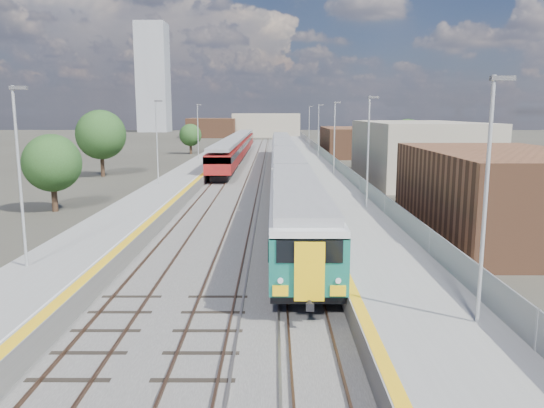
{
  "coord_description": "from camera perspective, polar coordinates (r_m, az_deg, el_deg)",
  "views": [
    {
      "loc": [
        0.27,
        -13.62,
        7.47
      ],
      "look_at": [
        0.17,
        16.62,
        2.2
      ],
      "focal_mm": 35.0,
      "sensor_mm": 36.0,
      "label": 1
    }
  ],
  "objects": [
    {
      "name": "tree_a",
      "position": [
        43.07,
        -22.58,
        4.08
      ],
      "size": [
        4.32,
        4.32,
        5.86
      ],
      "color": "#382619",
      "rests_on": "ground"
    },
    {
      "name": "ballast_bed",
      "position": [
        66.59,
        -1.99,
        3.46
      ],
      "size": [
        10.5,
        155.0,
        0.06
      ],
      "primitive_type": "cube",
      "color": "#565451",
      "rests_on": "ground"
    },
    {
      "name": "tracks",
      "position": [
        68.22,
        -1.43,
        3.68
      ],
      "size": [
        8.96,
        160.0,
        0.17
      ],
      "color": "#4C3323",
      "rests_on": "ground"
    },
    {
      "name": "red_train",
      "position": [
        83.37,
        -3.8,
        6.21
      ],
      "size": [
        2.89,
        58.67,
        3.65
      ],
      "color": "black",
      "rests_on": "ground"
    },
    {
      "name": "buildings",
      "position": [
        153.36,
        -6.83,
        11.02
      ],
      "size": [
        72.0,
        185.5,
        40.0
      ],
      "color": "brown",
      "rests_on": "ground"
    },
    {
      "name": "tree_d",
      "position": [
        81.58,
        14.36,
        7.19
      ],
      "size": [
        4.78,
        4.78,
        6.48
      ],
      "color": "#382619",
      "rests_on": "ground"
    },
    {
      "name": "platform_right",
      "position": [
        66.66,
        4.51,
        3.88
      ],
      "size": [
        4.7,
        155.0,
        8.52
      ],
      "color": "slate",
      "rests_on": "ground"
    },
    {
      "name": "platform_left",
      "position": [
        67.13,
        -7.81,
        3.85
      ],
      "size": [
        4.3,
        155.0,
        8.52
      ],
      "color": "slate",
      "rests_on": "ground"
    },
    {
      "name": "tree_b",
      "position": [
        64.75,
        -17.93,
        7.1
      ],
      "size": [
        5.69,
        5.69,
        7.72
      ],
      "color": "#382619",
      "rests_on": "ground"
    },
    {
      "name": "ground",
      "position": [
        64.06,
        -0.05,
        3.18
      ],
      "size": [
        320.0,
        320.0,
        0.0
      ],
      "primitive_type": "plane",
      "color": "#47443A",
      "rests_on": "ground"
    },
    {
      "name": "green_train",
      "position": [
        57.91,
        1.41,
        4.69
      ],
      "size": [
        2.88,
        80.11,
        3.17
      ],
      "color": "black",
      "rests_on": "ground"
    },
    {
      "name": "tree_c",
      "position": [
        96.57,
        -8.77,
        7.34
      ],
      "size": [
        3.96,
        3.96,
        5.37
      ],
      "color": "#382619",
      "rests_on": "ground"
    }
  ]
}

